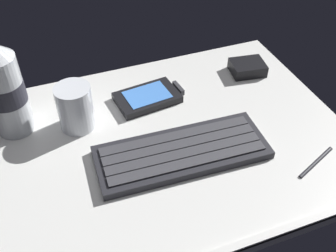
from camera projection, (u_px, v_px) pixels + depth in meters
ground_plane at (168, 143)px, 71.52cm from camera, size 64.00×48.00×2.80cm
keyboard at (182, 152)px, 67.47cm from camera, size 29.49×12.36×1.70cm
handheld_device at (150, 97)px, 78.64cm from camera, size 13.36×8.91×1.50cm
juice_cup at (76, 109)px, 70.97cm from camera, size 6.40×6.40×8.50cm
water_bottle at (4, 88)px, 67.00cm from camera, size 6.73×6.73×20.80cm
charger_block at (247, 68)px, 85.28cm from camera, size 7.74×6.56×2.40cm
stylus_pen at (316, 161)px, 66.54cm from camera, size 9.03×4.31×0.70cm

